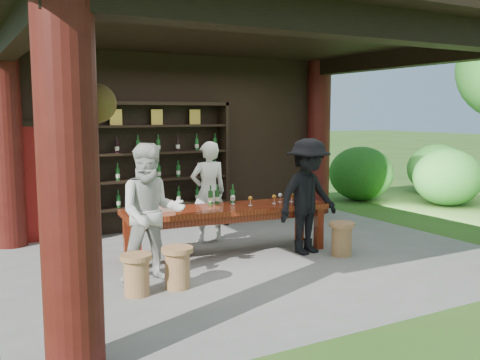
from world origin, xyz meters
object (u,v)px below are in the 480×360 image
wine_shelf (159,167)px  stool_far_left (137,274)px  stool_near_left (177,266)px  napkin_basket (165,206)px  host (208,192)px  guest_man (308,196)px  tasting_table (226,214)px  stool_near_right (342,238)px  guest_woman (151,213)px

wine_shelf → stool_far_left: bearing=-114.8°
stool_near_left → napkin_basket: size_ratio=2.02×
host → guest_man: bearing=131.3°
tasting_table → guest_man: 1.30m
tasting_table → stool_near_left: (-1.31, -1.18, -0.35)m
stool_near_right → guest_man: bearing=135.5°
wine_shelf → stool_near_right: size_ratio=5.23×
stool_near_left → stool_far_left: (-0.54, -0.02, -0.01)m
guest_man → napkin_basket: guest_man is taller
stool_near_right → host: host is taller
stool_near_left → stool_near_right: bearing=4.4°
tasting_table → napkin_basket: bearing=172.7°
stool_near_right → guest_woman: guest_woman is taller
stool_near_left → stool_near_right: size_ratio=1.01×
stool_near_right → host: size_ratio=0.30×
host → napkin_basket: (-1.04, -0.70, -0.04)m
host → guest_woman: guest_woman is taller
napkin_basket → guest_woman: bearing=-120.8°
napkin_basket → wine_shelf: bearing=72.3°
wine_shelf → stool_near_left: (-0.96, -3.24, -0.92)m
wine_shelf → napkin_basket: (-0.62, -1.94, -0.38)m
tasting_table → guest_man: guest_man is taller
stool_near_left → stool_far_left: 0.54m
wine_shelf → stool_near_right: wine_shelf is taller
stool_near_left → guest_woman: guest_woman is taller
host → tasting_table: bearing=89.1°
stool_far_left → napkin_basket: (0.89, 1.32, 0.55)m
stool_near_right → host: 2.36m
stool_near_right → napkin_basket: napkin_basket is taller
stool_near_left → stool_near_right: stool_near_left is taller
wine_shelf → guest_man: 3.04m
stool_near_left → guest_woman: 0.78m
stool_near_right → napkin_basket: 2.75m
stool_far_left → guest_man: 3.10m
guest_woman → guest_man: guest_woman is taller
guest_man → napkin_basket: 2.21m
stool_near_left → guest_man: size_ratio=0.29×
tasting_table → host: (0.08, 0.82, 0.23)m
tasting_table → host: bearing=84.3°
napkin_basket → stool_near_left: bearing=-104.9°
guest_woman → tasting_table: bearing=40.0°
guest_man → napkin_basket: size_ratio=6.95×
stool_near_left → napkin_basket: napkin_basket is taller
tasting_table → host: 0.86m
stool_near_right → wine_shelf: bearing=121.5°
guest_woman → guest_man: (2.62, 0.18, -0.00)m
guest_man → napkin_basket: (-2.09, 0.71, -0.08)m
stool_near_right → host: bearing=128.6°
wine_shelf → guest_man: size_ratio=1.51×
wine_shelf → napkin_basket: size_ratio=10.48×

